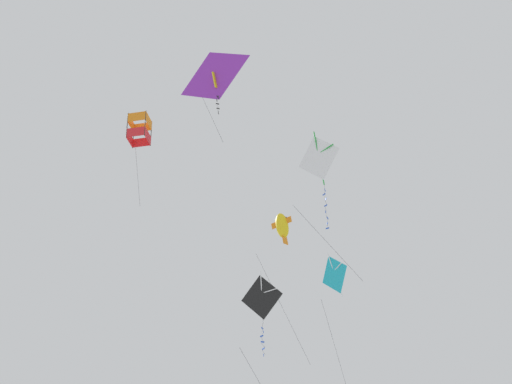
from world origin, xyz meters
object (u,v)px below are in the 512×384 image
kite_diamond_far_centre (262,299)px  kite_diamond_near_left (319,158)px  kite_fish_low_drifter (282,226)px  kite_box_highest (139,130)px  kite_delta_upper_right (215,77)px  kite_diamond_mid_left (335,275)px

kite_diamond_far_centre → kite_diamond_near_left: kite_diamond_near_left is taller
kite_fish_low_drifter → kite_box_highest: kite_box_highest is taller
kite_fish_low_drifter → kite_diamond_near_left: bearing=-45.1°
kite_delta_upper_right → kite_fish_low_drifter: (-10.02, 2.20, -2.94)m
kite_fish_low_drifter → kite_diamond_mid_left: (-0.44, 2.95, -3.57)m
kite_box_highest → kite_diamond_near_left: bearing=-17.1°
kite_diamond_near_left → kite_delta_upper_right: bearing=-145.8°
kite_box_highest → kite_diamond_far_centre: (1.41, 8.06, -13.84)m
kite_fish_low_drifter → kite_diamond_near_left: size_ratio=1.24×
kite_delta_upper_right → kite_box_highest: 8.83m
kite_box_highest → kite_diamond_far_centre: bearing=-8.9°
kite_delta_upper_right → kite_diamond_near_left: size_ratio=0.65×
kite_delta_upper_right → kite_box_highest: kite_box_highest is taller
kite_diamond_far_centre → kite_diamond_near_left: (2.30, 3.30, 6.44)m
kite_diamond_mid_left → kite_box_highest: bearing=-124.7°
kite_delta_upper_right → kite_box_highest: size_ratio=0.70×
kite_delta_upper_right → kite_box_highest: (-5.68, -6.27, 2.53)m
kite_box_highest → kite_fish_low_drifter: bearing=28.1°
kite_delta_upper_right → kite_fish_low_drifter: kite_delta_upper_right is taller
kite_diamond_far_centre → kite_fish_low_drifter: bearing=82.4°
kite_fish_low_drifter → kite_box_highest: (4.33, -8.47, 5.47)m
kite_fish_low_drifter → kite_diamond_near_left: 8.76m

